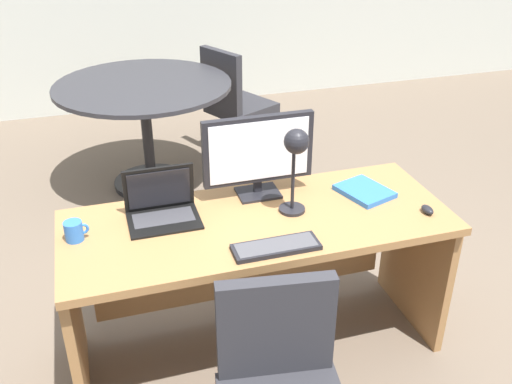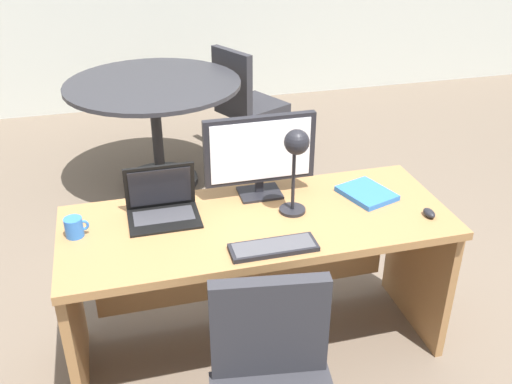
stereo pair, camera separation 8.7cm
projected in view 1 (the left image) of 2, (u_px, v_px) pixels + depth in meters
ground at (197, 205)px, 4.22m from camera, size 12.00×12.00×0.00m
desk at (255, 253)px, 2.74m from camera, size 1.74×0.69×0.75m
monitor at (258, 152)px, 2.69m from camera, size 0.53×0.16×0.40m
laptop at (161, 202)px, 2.59m from camera, size 0.32×0.24×0.23m
keyboard at (277, 247)px, 2.38m from camera, size 0.36×0.12×0.02m
mouse at (427, 210)px, 2.63m from camera, size 0.04×0.08×0.03m
desk_lamp at (296, 153)px, 2.49m from camera, size 0.12×0.14×0.41m
book at (364, 191)px, 2.80m from camera, size 0.27×0.29×0.03m
coffee_mug at (74, 231)px, 2.43m from camera, size 0.10×0.08×0.09m
meeting_table at (145, 109)px, 4.21m from camera, size 1.26×1.26×0.81m
meeting_chair_near at (236, 112)px, 4.87m from camera, size 0.63×0.62×0.91m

